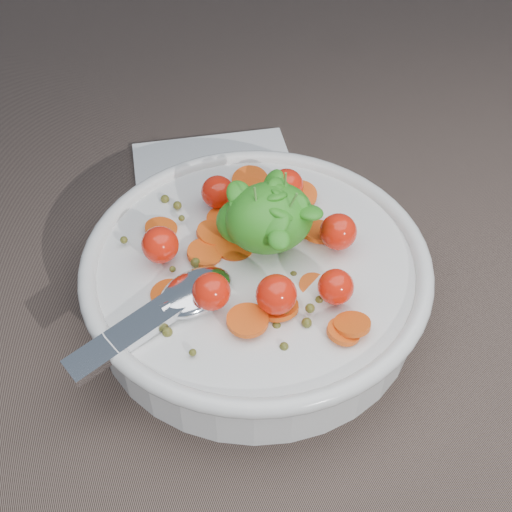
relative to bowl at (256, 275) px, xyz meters
name	(u,v)px	position (x,y,z in m)	size (l,w,h in m)	color
ground	(253,302)	(0.00, 0.00, -0.03)	(6.00, 6.00, 0.00)	brown
bowl	(256,275)	(0.00, 0.00, 0.00)	(0.29, 0.27, 0.11)	silver
napkin	(216,179)	(0.02, 0.16, -0.03)	(0.15, 0.13, 0.01)	white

